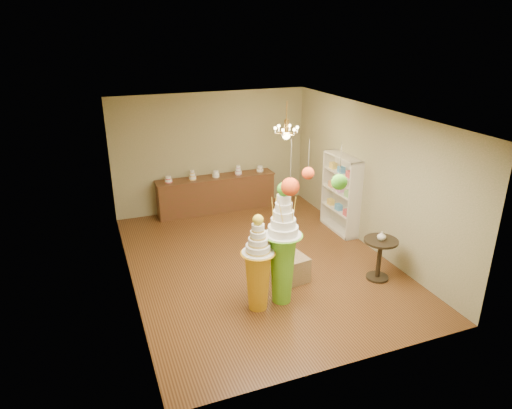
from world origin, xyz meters
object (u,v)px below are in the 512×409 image
object	(u,v)px
pedestal_orange	(258,272)
round_table	(380,254)
pedestal_green	(283,254)
sideboard	(216,193)

from	to	relation	value
pedestal_orange	round_table	world-z (taller)	pedestal_orange
pedestal_green	pedestal_orange	xyz separation A→B (m)	(-0.46, -0.05, -0.23)
pedestal_green	sideboard	bearing A→B (deg)	88.30
sideboard	round_table	bearing A→B (deg)	-66.78
sideboard	round_table	world-z (taller)	sideboard
pedestal_green	pedestal_orange	bearing A→B (deg)	-174.16
pedestal_orange	round_table	bearing A→B (deg)	1.71
pedestal_orange	sideboard	size ratio (longest dim) A/B	0.57
round_table	pedestal_orange	bearing A→B (deg)	-178.29
pedestal_green	sideboard	xyz separation A→B (m)	(0.13, 4.40, -0.43)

